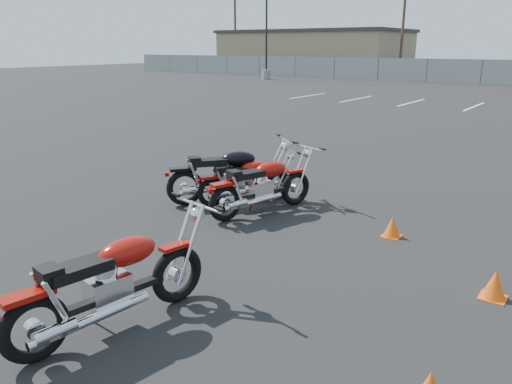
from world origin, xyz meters
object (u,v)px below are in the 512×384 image
Objects in this scene: motorcycle_second_black at (228,174)px; motorcycle_rear_red at (112,282)px; motorcycle_front_red at (246,180)px; motorcycle_third_red at (262,185)px.

motorcycle_second_black is 0.92× the size of motorcycle_rear_red.
motorcycle_rear_red is at bearing -66.44° from motorcycle_second_black.
motorcycle_rear_red reaches higher than motorcycle_front_red.
motorcycle_rear_red is (0.88, -3.88, 0.03)m from motorcycle_third_red.
motorcycle_front_red is 4.42m from motorcycle_rear_red.
motorcycle_second_black is at bearing 170.08° from motorcycle_third_red.
motorcycle_rear_red is (1.76, -4.03, -0.01)m from motorcycle_second_black.
motorcycle_second_black reaches higher than motorcycle_front_red.
motorcycle_rear_red is (1.45, -4.17, 0.09)m from motorcycle_front_red.
motorcycle_second_black is at bearing -155.43° from motorcycle_front_red.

